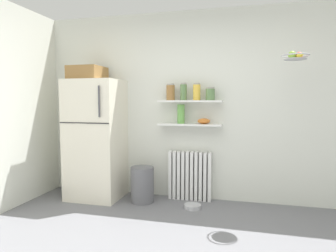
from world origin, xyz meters
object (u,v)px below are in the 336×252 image
at_px(radiator, 190,176).
at_px(storage_jar_3, 210,94).
at_px(storage_jar_2, 197,92).
at_px(pet_food_bowl, 192,206).
at_px(refrigerator, 96,136).
at_px(vase, 181,114).
at_px(storage_jar_1, 183,92).
at_px(hanging_fruit_basket, 296,56).
at_px(storage_jar_0, 171,92).
at_px(shelf_bowl, 204,121).
at_px(trash_bin, 142,184).

relative_size(radiator, storage_jar_3, 3.90).
xyz_separation_m(storage_jar_2, pet_food_bowl, (0.00, -0.31, -1.47)).
distance_m(refrigerator, radiator, 1.43).
relative_size(storage_jar_2, vase, 0.88).
bearing_deg(vase, storage_jar_3, 0.00).
relative_size(refrigerator, storage_jar_1, 7.93).
relative_size(pet_food_bowl, hanging_fruit_basket, 0.72).
bearing_deg(storage_jar_0, storage_jar_1, 0.00).
distance_m(storage_jar_1, shelf_bowl, 0.48).
height_order(refrigerator, pet_food_bowl, refrigerator).
distance_m(storage_jar_1, pet_food_bowl, 1.51).
distance_m(radiator, hanging_fruit_basket, 2.02).
bearing_deg(vase, storage_jar_2, 0.00).
bearing_deg(shelf_bowl, pet_food_bowl, -106.88).
distance_m(shelf_bowl, trash_bin, 1.20).
bearing_deg(storage_jar_2, radiator, 161.65).
distance_m(shelf_bowl, hanging_fruit_basket, 1.36).
bearing_deg(storage_jar_0, storage_jar_2, 0.00).
distance_m(storage_jar_0, hanging_fruit_basket, 1.61).
bearing_deg(storage_jar_2, trash_bin, -161.86).
relative_size(refrigerator, storage_jar_2, 8.06).
distance_m(trash_bin, hanging_fruit_basket, 2.48).
relative_size(storage_jar_2, storage_jar_3, 1.33).
bearing_deg(shelf_bowl, storage_jar_1, 180.00).
xyz_separation_m(storage_jar_0, storage_jar_1, (0.18, 0.00, 0.00)).
bearing_deg(trash_bin, vase, 25.28).
relative_size(vase, hanging_fruit_basket, 0.86).
distance_m(refrigerator, pet_food_bowl, 1.64).
bearing_deg(storage_jar_3, pet_food_bowl, -119.64).
height_order(storage_jar_3, vase, storage_jar_3).
height_order(shelf_bowl, pet_food_bowl, shelf_bowl).
height_order(refrigerator, storage_jar_1, refrigerator).
bearing_deg(storage_jar_1, radiator, 18.35).
bearing_deg(radiator, storage_jar_1, -161.65).
bearing_deg(trash_bin, storage_jar_0, 34.11).
height_order(refrigerator, trash_bin, refrigerator).
distance_m(radiator, shelf_bowl, 0.79).
relative_size(refrigerator, storage_jar_3, 10.73).
bearing_deg(refrigerator, storage_jar_3, 7.26).
xyz_separation_m(refrigerator, vase, (1.19, 0.20, 0.32)).
bearing_deg(radiator, vase, -166.42).
relative_size(radiator, storage_jar_1, 2.88).
xyz_separation_m(refrigerator, trash_bin, (0.70, -0.03, -0.63)).
height_order(storage_jar_2, trash_bin, storage_jar_2).
bearing_deg(refrigerator, shelf_bowl, 7.65).
distance_m(storage_jar_0, storage_jar_2, 0.36).
distance_m(storage_jar_1, storage_jar_2, 0.18).
bearing_deg(hanging_fruit_basket, storage_jar_2, 162.33).
distance_m(storage_jar_1, vase, 0.30).
height_order(radiator, storage_jar_0, storage_jar_0).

